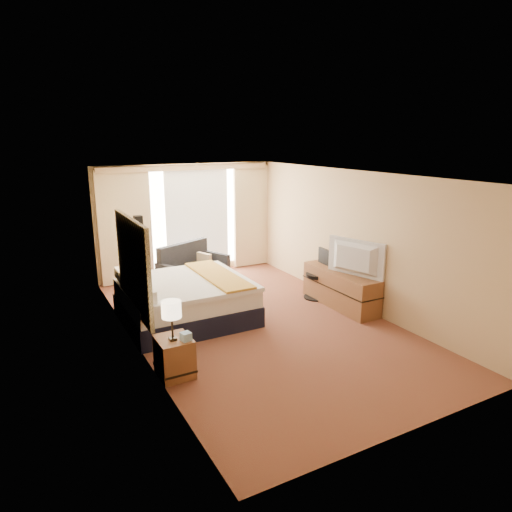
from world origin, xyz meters
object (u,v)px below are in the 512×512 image
bed (185,300)px  desk_chair (319,276)px  floor_lamp (139,240)px  lamp_right (130,261)px  lamp_left (171,310)px  nightstand_right (130,301)px  media_dresser (340,288)px  loveseat (193,272)px  television (352,259)px  nightstand_left (174,357)px

bed → desk_chair: bearing=-3.7°
floor_lamp → lamp_right: size_ratio=2.71×
lamp_left → lamp_right: lamp_right is taller
nightstand_right → floor_lamp: size_ratio=0.32×
media_dresser → loveseat: (-2.09, 2.49, -0.04)m
desk_chair → television: (0.05, -0.94, 0.59)m
bed → lamp_left: bearing=-114.2°
desk_chair → lamp_right: 3.72m
floor_lamp → television: floor_lamp is taller
media_dresser → loveseat: size_ratio=1.06×
nightstand_left → nightstand_right: bearing=90.0°
nightstand_right → television: 4.14m
nightstand_left → media_dresser: media_dresser is taller
loveseat → television: 3.58m
nightstand_left → lamp_left: (-0.03, -0.05, 0.71)m
nightstand_left → desk_chair: size_ratio=0.54×
nightstand_left → floor_lamp: 3.50m
media_dresser → lamp_left: bearing=-163.5°
media_dresser → lamp_left: size_ratio=3.24×
nightstand_right → desk_chair: bearing=-13.6°
nightstand_left → bed: bearing=65.9°
lamp_right → television: 4.03m
loveseat → desk_chair: (1.99, -1.92, 0.14)m
floor_lamp → television: bearing=-39.7°
nightstand_right → television: bearing=-26.4°
nightstand_right → desk_chair: 3.71m
television → loveseat: bearing=18.4°
desk_chair → lamp_right: (-3.57, 0.83, 0.58)m
loveseat → television: (2.04, -2.85, 0.73)m
media_dresser → television: bearing=-97.9°
television → media_dresser: bearing=-25.0°
loveseat → floor_lamp: (-1.17, -0.19, 0.89)m
nightstand_right → lamp_right: size_ratio=0.88×
nightstand_right → lamp_right: (0.03, -0.04, 0.76)m
television → nightstand_left: bearing=83.6°
nightstand_left → media_dresser: bearing=15.8°
desk_chair → lamp_left: size_ratio=1.82×
lamp_right → television: (3.62, -1.76, 0.01)m
bed → loveseat: (0.81, 1.74, -0.07)m
nightstand_left → media_dresser: (3.70, 1.05, 0.07)m
media_dresser → desk_chair: bearing=99.8°
bed → television: television is taller
media_dresser → lamp_right: bearing=159.1°
desk_chair → television: television is taller
nightstand_left → desk_chair: (3.60, 1.63, 0.18)m
lamp_right → bed: bearing=-39.7°
lamp_left → desk_chair: bearing=24.9°
loveseat → television: size_ratio=1.45×
lamp_right → television: size_ratio=0.53×
lamp_left → television: (3.68, 0.74, 0.06)m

